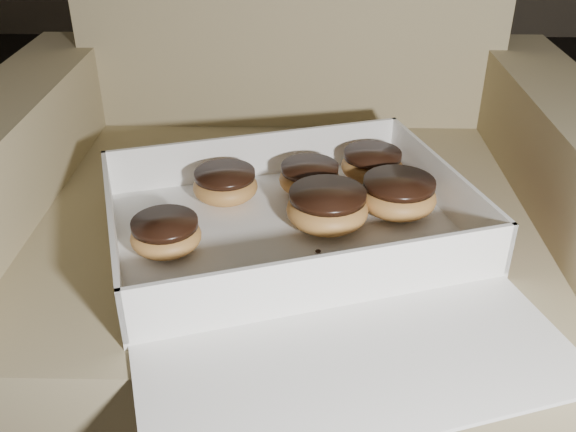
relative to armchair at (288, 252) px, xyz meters
The scene contains 14 objects.
floor 0.51m from the armchair, 26.58° to the left, with size 4.50×4.50×0.00m, color black.
armchair is the anchor object (origin of this frame).
bakery_box 0.24m from the armchair, 83.56° to the right, with size 0.58×0.63×0.07m.
donut_a 0.22m from the armchair, 68.65° to the right, with size 0.11×0.11×0.05m.
donut_b 0.24m from the armchair, 34.09° to the right, with size 0.10×0.10×0.05m.
donut_c 0.20m from the armchair, ahead, with size 0.09×0.09×0.05m.
donut_d 0.19m from the armchair, 140.38° to the right, with size 0.09×0.09×0.05m.
donut_e 0.17m from the armchair, 54.59° to the right, with size 0.09×0.09×0.04m.
donut_f 0.29m from the armchair, 125.78° to the right, with size 0.09×0.09×0.04m.
crumb_a 0.27m from the armchair, 62.72° to the right, with size 0.01×0.01×0.00m, color black.
crumb_b 0.30m from the armchair, 43.04° to the right, with size 0.01×0.01×0.00m, color black.
crumb_c 0.30m from the armchair, 85.20° to the right, with size 0.01×0.01×0.00m, color black.
crumb_d 0.30m from the armchair, 84.73° to the right, with size 0.01×0.01×0.00m, color black.
crumb_e 0.25m from the armchair, 78.20° to the right, with size 0.01×0.01×0.00m, color black.
Camera 1 is at (-0.35, -1.05, 0.88)m, focal length 40.00 mm.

